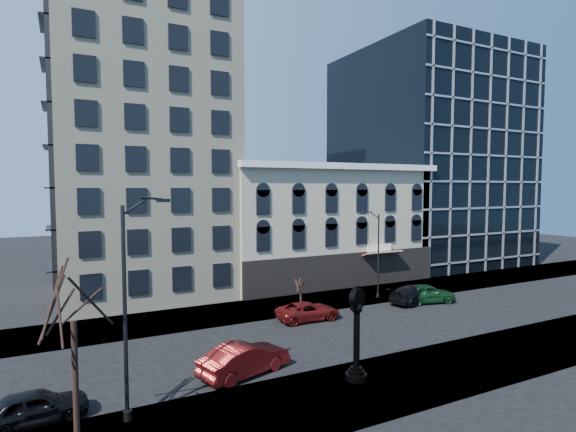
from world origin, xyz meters
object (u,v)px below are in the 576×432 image
street_clock (357,337)px  car_near_b (245,359)px  street_lamp_near (139,248)px  car_near_a (35,407)px

street_clock → car_near_b: size_ratio=0.96×
street_lamp_near → car_near_b: size_ratio=1.88×
car_near_b → street_clock: bearing=-143.0°
car_near_a → car_near_b: car_near_b is taller
street_clock → car_near_b: (-4.87, 3.48, -1.53)m
car_near_a → car_near_b: (9.88, 0.63, 0.14)m
street_lamp_near → car_near_a: bearing=141.2°
street_lamp_near → street_clock: bearing=-25.9°
street_clock → street_lamp_near: size_ratio=0.51×
street_lamp_near → car_near_a: size_ratio=2.32×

